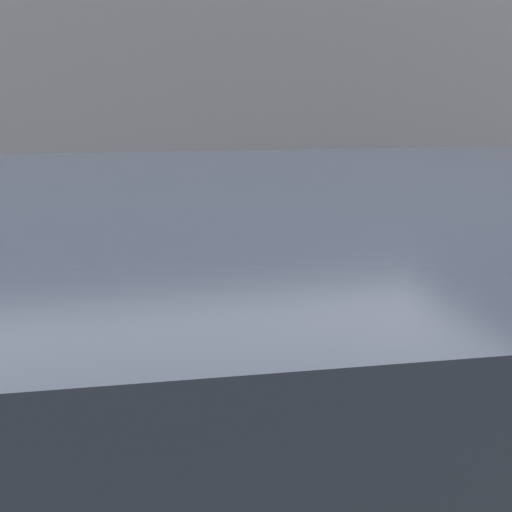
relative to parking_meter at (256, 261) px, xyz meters
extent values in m
cube|color=#9E9B96|center=(-0.52, 1.04, -1.22)|extent=(24.00, 2.80, 0.15)
cylinder|color=gray|center=(0.00, 0.00, -0.61)|extent=(0.05, 0.05, 1.08)
cube|color=slate|center=(0.00, 0.00, 0.08)|extent=(0.15, 0.12, 0.29)
cube|color=gray|center=(0.00, -0.06, 0.10)|extent=(0.08, 0.01, 0.10)
cylinder|color=black|center=(0.00, 0.00, 0.29)|extent=(0.22, 0.09, 0.22)
camera|label=1|loc=(-0.68, -2.82, 0.69)|focal=50.00mm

